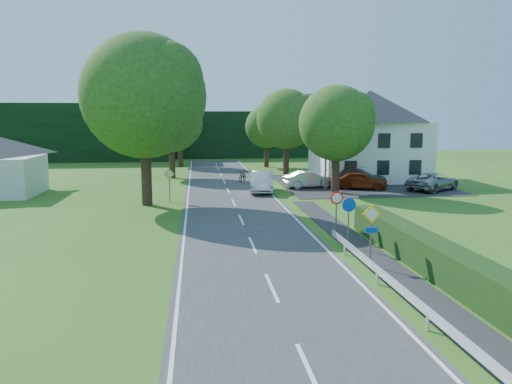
{
  "coord_description": "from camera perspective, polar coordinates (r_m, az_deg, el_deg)",
  "views": [
    {
      "loc": [
        -2.56,
        -10.71,
        5.94
      ],
      "look_at": [
        0.86,
        17.85,
        1.69
      ],
      "focal_mm": 35.0,
      "sensor_mm": 36.0,
      "label": 1
    }
  ],
  "objects": [
    {
      "name": "house_white",
      "position": [
        49.58,
        12.77,
        6.42
      ],
      "size": [
        10.6,
        8.4,
        8.6
      ],
      "color": "white",
      "rests_on": "ground"
    },
    {
      "name": "tree_left_back",
      "position": [
        62.77,
        -8.65,
        6.57
      ],
      "size": [
        6.6,
        6.6,
        8.07
      ],
      "primitive_type": null,
      "color": "#214414",
      "rests_on": "ground"
    },
    {
      "name": "tree_left_far",
      "position": [
        50.8,
        -9.64,
        6.42
      ],
      "size": [
        7.0,
        7.0,
        8.58
      ],
      "primitive_type": null,
      "color": "#214414",
      "rests_on": "ground"
    },
    {
      "name": "treeline_right",
      "position": [
        77.47,
        1.02,
        6.59
      ],
      "size": [
        30.0,
        5.0,
        7.0
      ],
      "primitive_type": "cube",
      "color": "black",
      "rests_on": "ground"
    },
    {
      "name": "moving_car",
      "position": [
        40.31,
        0.73,
        1.18
      ],
      "size": [
        2.48,
        5.27,
        1.67
      ],
      "primitive_type": "imported",
      "rotation": [
        0.0,
        0.0,
        -0.14
      ],
      "color": "silver",
      "rests_on": "road"
    },
    {
      "name": "parked_car_red",
      "position": [
        42.93,
        11.9,
        1.32
      ],
      "size": [
        4.7,
        3.15,
        1.49
      ],
      "primitive_type": "imported",
      "rotation": [
        0.0,
        0.0,
        1.22
      ],
      "color": "maroon",
      "rests_on": "parking_pad"
    },
    {
      "name": "parking_pad",
      "position": [
        46.45,
        11.5,
        0.91
      ],
      "size": [
        14.0,
        16.0,
        0.04
      ],
      "primitive_type": "cube",
      "color": "#262629",
      "rests_on": "ground"
    },
    {
      "name": "tree_right_back",
      "position": [
        61.35,
        1.2,
        6.38
      ],
      "size": [
        6.2,
        6.2,
        7.56
      ],
      "primitive_type": null,
      "color": "#214414",
      "rests_on": "ground"
    },
    {
      "name": "ground",
      "position": [
        12.51,
        6.19,
        -20.01
      ],
      "size": [
        160.0,
        160.0,
        0.0
      ],
      "primitive_type": "plane",
      "color": "#2F5518",
      "rests_on": "ground"
    },
    {
      "name": "tree_main",
      "position": [
        34.88,
        -12.61,
        8.0
      ],
      "size": [
        9.4,
        9.4,
        11.64
      ],
      "primitive_type": null,
      "color": "#214414",
      "rests_on": "ground"
    },
    {
      "name": "line_edge_left",
      "position": [
        31.28,
        -7.98,
        -2.55
      ],
      "size": [
        0.12,
        80.0,
        0.01
      ],
      "primitive_type": "cube",
      "color": "white",
      "rests_on": "road"
    },
    {
      "name": "footpath",
      "position": [
        15.91,
        22.67,
        -14.14
      ],
      "size": [
        1.5,
        44.0,
        0.04
      ],
      "primitive_type": "cube",
      "color": "#262629",
      "rests_on": "ground"
    },
    {
      "name": "tree_right_far",
      "position": [
        53.59,
        3.48,
        6.89
      ],
      "size": [
        7.4,
        7.4,
        9.09
      ],
      "primitive_type": null,
      "color": "#214414",
      "rests_on": "ground"
    },
    {
      "name": "sign_speed_limit",
      "position": [
        25.01,
        9.2,
        -1.32
      ],
      "size": [
        0.64,
        0.11,
        2.37
      ],
      "color": "slate",
      "rests_on": "ground"
    },
    {
      "name": "motorcycle",
      "position": [
        47.04,
        -1.54,
        1.85
      ],
      "size": [
        1.39,
        2.17,
        1.08
      ],
      "primitive_type": "imported",
      "rotation": [
        0.0,
        0.0,
        -0.36
      ],
      "color": "black",
      "rests_on": "road"
    },
    {
      "name": "streetlight",
      "position": [
        42.1,
        7.84,
        6.31
      ],
      "size": [
        2.03,
        0.18,
        8.0
      ],
      "color": "slate",
      "rests_on": "ground"
    },
    {
      "name": "parked_car_silver_a",
      "position": [
        43.11,
        6.05,
        1.45
      ],
      "size": [
        4.56,
        2.24,
        1.44
      ],
      "primitive_type": "imported",
      "rotation": [
        0.0,
        0.0,
        1.74
      ],
      "color": "silver",
      "rests_on": "parking_pad"
    },
    {
      "name": "tree_right_mid",
      "position": [
        40.29,
        9.16,
        5.95
      ],
      "size": [
        7.0,
        7.0,
        8.58
      ],
      "primitive_type": null,
      "color": "#214414",
      "rests_on": "ground"
    },
    {
      "name": "sign_roundabout",
      "position": [
        23.15,
        10.55,
        -2.37
      ],
      "size": [
        0.64,
        0.08,
        2.37
      ],
      "color": "slate",
      "rests_on": "ground"
    },
    {
      "name": "sign_priority_right",
      "position": [
        20.34,
        13.07,
        -3.58
      ],
      "size": [
        0.78,
        0.09,
        2.59
      ],
      "color": "slate",
      "rests_on": "ground"
    },
    {
      "name": "line_edge_right",
      "position": [
        31.81,
        3.82,
        -2.3
      ],
      "size": [
        0.12,
        80.0,
        0.01
      ],
      "primitive_type": "cube",
      "color": "white",
      "rests_on": "road"
    },
    {
      "name": "treeline_left",
      "position": [
        77.06,
        -26.26,
        6.1
      ],
      "size": [
        44.0,
        6.0,
        8.0
      ],
      "primitive_type": "cube",
      "color": "black",
      "rests_on": "ground"
    },
    {
      "name": "guardrail",
      "position": [
        12.91,
        25.13,
        -18.13
      ],
      "size": [
        0.12,
        26.0,
        0.69
      ],
      "primitive_type": null,
      "color": "white",
      "rests_on": "ground"
    },
    {
      "name": "road",
      "position": [
        31.38,
        -2.03,
        -2.48
      ],
      "size": [
        7.0,
        80.0,
        0.04
      ],
      "primitive_type": "cube",
      "color": "#363638",
      "rests_on": "ground"
    },
    {
      "name": "parked_car_grey",
      "position": [
        45.3,
        11.47,
        1.72
      ],
      "size": [
        5.66,
        4.51,
        1.54
      ],
      "primitive_type": "imported",
      "rotation": [
        0.0,
        0.0,
        1.05
      ],
      "color": "#4E4F53",
      "rests_on": "parking_pad"
    },
    {
      "name": "line_centre",
      "position": [
        31.38,
        -2.03,
        -2.44
      ],
      "size": [
        0.12,
        80.0,
        0.01
      ],
      "primitive_type": null,
      "color": "white",
      "rests_on": "road"
    },
    {
      "name": "parked_car_silver_b",
      "position": [
        43.86,
        19.59,
        1.14
      ],
      "size": [
        5.68,
        4.98,
        1.46
      ],
      "primitive_type": "imported",
      "rotation": [
        0.0,
        0.0,
        2.18
      ],
      "color": "#9D9CA3",
      "rests_on": "parking_pad"
    },
    {
      "name": "sign_priority_left",
      "position": [
        35.99,
        -9.87,
        1.54
      ],
      "size": [
        0.78,
        0.09,
        2.44
      ],
      "color": "slate",
      "rests_on": "ground"
    },
    {
      "name": "parasol",
      "position": [
        43.52,
        11.25,
        1.8
      ],
      "size": [
        2.42,
        2.46,
        2.04
      ],
      "primitive_type": "imported",
      "rotation": [
        0.0,
        0.0,
        -0.09
      ],
      "color": "#AE0D2F",
      "rests_on": "parking_pad"
    }
  ]
}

